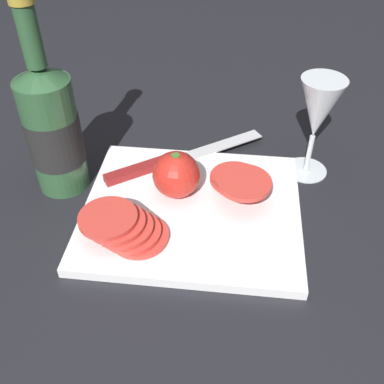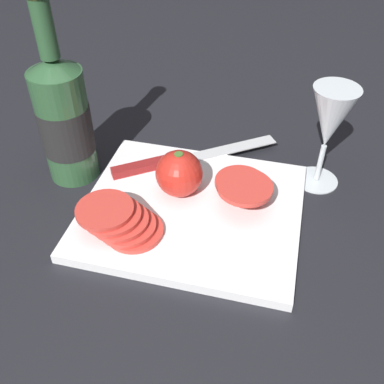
% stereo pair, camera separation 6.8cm
% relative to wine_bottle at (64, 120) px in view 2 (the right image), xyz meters
% --- Properties ---
extents(ground_plane, '(3.00, 3.00, 0.00)m').
position_rel_wine_bottle_xyz_m(ground_plane, '(0.20, -0.09, -0.11)').
color(ground_plane, black).
extents(cutting_board, '(0.33, 0.29, 0.02)m').
position_rel_wine_bottle_xyz_m(cutting_board, '(0.22, -0.05, -0.10)').
color(cutting_board, white).
rests_on(cutting_board, ground_plane).
extents(wine_bottle, '(0.09, 0.09, 0.31)m').
position_rel_wine_bottle_xyz_m(wine_bottle, '(0.00, 0.00, 0.00)').
color(wine_bottle, '#2D5633').
rests_on(wine_bottle, ground_plane).
extents(wine_glass, '(0.07, 0.07, 0.18)m').
position_rel_wine_bottle_xyz_m(wine_glass, '(0.41, 0.08, 0.01)').
color(wine_glass, silver).
rests_on(wine_glass, ground_plane).
extents(whole_tomato, '(0.07, 0.07, 0.08)m').
position_rel_wine_bottle_xyz_m(whole_tomato, '(0.20, -0.02, -0.05)').
color(whole_tomato, red).
rests_on(whole_tomato, cutting_board).
extents(knife, '(0.26, 0.19, 0.01)m').
position_rel_wine_bottle_xyz_m(knife, '(0.15, 0.04, -0.09)').
color(knife, silver).
rests_on(knife, cutting_board).
extents(tomato_slice_stack_near, '(0.10, 0.14, 0.04)m').
position_rel_wine_bottle_xyz_m(tomato_slice_stack_near, '(0.29, -0.01, -0.07)').
color(tomato_slice_stack_near, '#D63D33').
rests_on(tomato_slice_stack_near, cutting_board).
extents(tomato_slice_stack_far, '(0.13, 0.09, 0.04)m').
position_rel_wine_bottle_xyz_m(tomato_slice_stack_far, '(0.13, -0.13, -0.07)').
color(tomato_slice_stack_far, '#D63D33').
rests_on(tomato_slice_stack_far, cutting_board).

